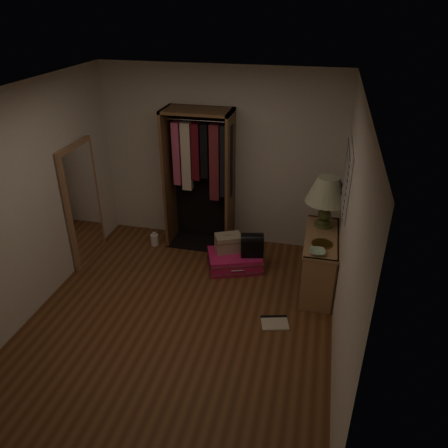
{
  "coord_description": "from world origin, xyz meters",
  "views": [
    {
      "loc": [
        1.41,
        -3.85,
        3.41
      ],
      "look_at": [
        0.3,
        0.95,
        0.8
      ],
      "focal_mm": 35.0,
      "sensor_mm": 36.0,
      "label": 1
    }
  ],
  "objects_px": {
    "table_lamp": "(327,191)",
    "white_jug": "(155,239)",
    "black_bag": "(252,244)",
    "open_wardrobe": "(202,169)",
    "console_bookshelf": "(319,259)",
    "floor_mirror": "(83,204)",
    "pink_suitcase": "(235,260)",
    "train_case": "(228,243)"
  },
  "relations": [
    {
      "from": "floor_mirror",
      "to": "pink_suitcase",
      "type": "bearing_deg",
      "value": 5.26
    },
    {
      "from": "pink_suitcase",
      "to": "black_bag",
      "type": "xyz_separation_m",
      "value": [
        0.23,
        0.03,
        0.28
      ]
    },
    {
      "from": "console_bookshelf",
      "to": "white_jug",
      "type": "bearing_deg",
      "value": 168.83
    },
    {
      "from": "pink_suitcase",
      "to": "white_jug",
      "type": "xyz_separation_m",
      "value": [
        -1.32,
        0.33,
        -0.02
      ]
    },
    {
      "from": "black_bag",
      "to": "console_bookshelf",
      "type": "bearing_deg",
      "value": -24.1
    },
    {
      "from": "console_bookshelf",
      "to": "open_wardrobe",
      "type": "distance_m",
      "value": 2.07
    },
    {
      "from": "black_bag",
      "to": "floor_mirror",
      "type": "bearing_deg",
      "value": 172.48
    },
    {
      "from": "pink_suitcase",
      "to": "table_lamp",
      "type": "bearing_deg",
      "value": -15.59
    },
    {
      "from": "train_case",
      "to": "white_jug",
      "type": "distance_m",
      "value": 1.26
    },
    {
      "from": "console_bookshelf",
      "to": "black_bag",
      "type": "height_order",
      "value": "console_bookshelf"
    },
    {
      "from": "black_bag",
      "to": "train_case",
      "type": "bearing_deg",
      "value": 160.65
    },
    {
      "from": "floor_mirror",
      "to": "black_bag",
      "type": "xyz_separation_m",
      "value": [
        2.33,
        0.22,
        -0.46
      ]
    },
    {
      "from": "train_case",
      "to": "black_bag",
      "type": "bearing_deg",
      "value": -30.96
    },
    {
      "from": "floor_mirror",
      "to": "white_jug",
      "type": "height_order",
      "value": "floor_mirror"
    },
    {
      "from": "console_bookshelf",
      "to": "black_bag",
      "type": "xyz_separation_m",
      "value": [
        -0.91,
        0.18,
        -0.0
      ]
    },
    {
      "from": "pink_suitcase",
      "to": "table_lamp",
      "type": "xyz_separation_m",
      "value": [
        1.15,
        0.09,
        1.13
      ]
    },
    {
      "from": "floor_mirror",
      "to": "black_bag",
      "type": "bearing_deg",
      "value": 5.4
    },
    {
      "from": "black_bag",
      "to": "white_jug",
      "type": "bearing_deg",
      "value": 155.92
    },
    {
      "from": "white_jug",
      "to": "black_bag",
      "type": "bearing_deg",
      "value": -11.16
    },
    {
      "from": "console_bookshelf",
      "to": "pink_suitcase",
      "type": "bearing_deg",
      "value": 172.41
    },
    {
      "from": "console_bookshelf",
      "to": "table_lamp",
      "type": "xyz_separation_m",
      "value": [
        0.0,
        0.24,
        0.85
      ]
    },
    {
      "from": "open_wardrobe",
      "to": "white_jug",
      "type": "distance_m",
      "value": 1.34
    },
    {
      "from": "floor_mirror",
      "to": "pink_suitcase",
      "type": "relative_size",
      "value": 1.96
    },
    {
      "from": "black_bag",
      "to": "table_lamp",
      "type": "distance_m",
      "value": 1.25
    },
    {
      "from": "floor_mirror",
      "to": "console_bookshelf",
      "type": "bearing_deg",
      "value": 0.72
    },
    {
      "from": "pink_suitcase",
      "to": "white_jug",
      "type": "height_order",
      "value": "pink_suitcase"
    },
    {
      "from": "pink_suitcase",
      "to": "open_wardrobe",
      "type": "bearing_deg",
      "value": 116.46
    },
    {
      "from": "open_wardrobe",
      "to": "console_bookshelf",
      "type": "bearing_deg",
      "value": -22.6
    },
    {
      "from": "open_wardrobe",
      "to": "floor_mirror",
      "type": "height_order",
      "value": "open_wardrobe"
    },
    {
      "from": "console_bookshelf",
      "to": "pink_suitcase",
      "type": "height_order",
      "value": "console_bookshelf"
    },
    {
      "from": "console_bookshelf",
      "to": "floor_mirror",
      "type": "xyz_separation_m",
      "value": [
        -3.24,
        -0.04,
        0.46
      ]
    },
    {
      "from": "black_bag",
      "to": "open_wardrobe",
      "type": "bearing_deg",
      "value": 134.04
    },
    {
      "from": "console_bookshelf",
      "to": "open_wardrobe",
      "type": "height_order",
      "value": "open_wardrobe"
    },
    {
      "from": "floor_mirror",
      "to": "black_bag",
      "type": "height_order",
      "value": "floor_mirror"
    },
    {
      "from": "floor_mirror",
      "to": "pink_suitcase",
      "type": "height_order",
      "value": "floor_mirror"
    },
    {
      "from": "table_lamp",
      "to": "pink_suitcase",
      "type": "bearing_deg",
      "value": -175.4
    },
    {
      "from": "console_bookshelf",
      "to": "pink_suitcase",
      "type": "relative_size",
      "value": 1.29
    },
    {
      "from": "console_bookshelf",
      "to": "train_case",
      "type": "distance_m",
      "value": 1.27
    },
    {
      "from": "pink_suitcase",
      "to": "train_case",
      "type": "xyz_separation_m",
      "value": [
        -0.11,
        0.07,
        0.23
      ]
    },
    {
      "from": "open_wardrobe",
      "to": "table_lamp",
      "type": "distance_m",
      "value": 1.82
    },
    {
      "from": "train_case",
      "to": "black_bag",
      "type": "xyz_separation_m",
      "value": [
        0.34,
        -0.04,
        0.05
      ]
    },
    {
      "from": "table_lamp",
      "to": "white_jug",
      "type": "height_order",
      "value": "table_lamp"
    }
  ]
}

